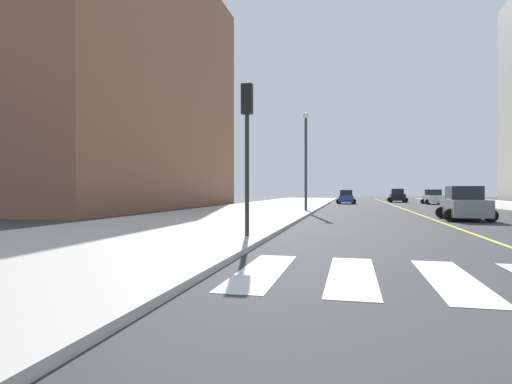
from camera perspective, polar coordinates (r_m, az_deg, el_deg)
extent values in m
cube|color=#B2ADA3|center=(25.62, -4.63, -3.31)|extent=(10.00, 120.00, 0.15)
cube|color=silver|center=(8.73, 0.83, -10.69)|extent=(0.90, 4.00, 0.01)
cube|color=silver|center=(8.55, 12.94, -10.93)|extent=(0.90, 4.00, 0.01)
cube|color=silver|center=(8.73, 25.04, -10.70)|extent=(0.90, 4.00, 0.01)
cube|color=yellow|center=(44.64, 18.67, -1.90)|extent=(0.16, 80.00, 0.01)
cube|color=brown|center=(44.17, -19.36, 13.77)|extent=(16.00, 32.00, 24.00)
cube|color=silver|center=(53.76, 23.03, -0.86)|extent=(1.93, 3.99, 0.84)
cube|color=#1E2328|center=(53.98, 22.98, -0.06)|extent=(1.57, 2.02, 0.71)
cylinder|color=black|center=(52.39, 22.35, -1.25)|extent=(0.64, 0.23, 0.63)
cylinder|color=black|center=(52.79, 24.28, -1.24)|extent=(0.64, 0.23, 0.63)
cylinder|color=black|center=(54.77, 21.83, -1.18)|extent=(0.64, 0.23, 0.63)
cylinder|color=black|center=(55.15, 23.67, -1.18)|extent=(0.64, 0.23, 0.63)
cube|color=black|center=(61.32, 18.69, -0.68)|extent=(2.02, 4.23, 0.90)
cube|color=#1E2328|center=(61.56, 18.68, 0.07)|extent=(1.66, 2.14, 0.76)
cylinder|color=black|center=(59.98, 17.86, -1.03)|extent=(0.68, 0.24, 0.68)
cylinder|color=black|center=(60.11, 19.69, -1.03)|extent=(0.68, 0.24, 0.68)
cylinder|color=black|center=(62.56, 17.73, -0.98)|extent=(0.68, 0.24, 0.68)
cylinder|color=black|center=(62.69, 19.49, -0.98)|extent=(0.68, 0.24, 0.68)
cube|color=slate|center=(25.96, 26.55, -1.92)|extent=(2.05, 4.29, 0.91)
cube|color=#1E2328|center=(26.19, 26.44, -0.12)|extent=(1.68, 2.17, 0.76)
cylinder|color=black|center=(24.51, 24.94, -2.87)|extent=(0.69, 0.24, 0.68)
cylinder|color=black|center=(24.92, 29.37, -2.82)|extent=(0.69, 0.24, 0.68)
cylinder|color=black|center=(27.09, 23.96, -2.57)|extent=(0.69, 0.24, 0.68)
cylinder|color=black|center=(27.46, 27.99, -2.54)|extent=(0.69, 0.24, 0.68)
cube|color=#2D479E|center=(52.66, 12.21, -0.90)|extent=(1.77, 3.81, 0.81)
cube|color=#1E2328|center=(52.43, 12.20, -0.10)|extent=(1.47, 1.92, 0.69)
cylinder|color=black|center=(53.83, 13.17, -1.21)|extent=(0.62, 0.21, 0.61)
cylinder|color=black|center=(53.87, 11.31, -1.20)|extent=(0.62, 0.21, 0.61)
cylinder|color=black|center=(51.48, 13.15, -1.27)|extent=(0.62, 0.21, 0.61)
cylinder|color=black|center=(51.53, 11.20, -1.27)|extent=(0.62, 0.21, 0.61)
cylinder|color=black|center=(13.89, -1.23, 2.34)|extent=(0.14, 0.14, 4.04)
cube|color=black|center=(14.21, -1.23, 12.54)|extent=(0.36, 0.28, 1.00)
sphere|color=red|center=(14.44, -1.06, 13.56)|extent=(0.18, 0.18, 0.18)
sphere|color=orange|center=(14.37, -1.06, 12.40)|extent=(0.18, 0.18, 0.18)
sphere|color=green|center=(14.31, -1.06, 11.22)|extent=(0.18, 0.18, 0.18)
cylinder|color=#38383D|center=(31.59, 6.81, 3.81)|extent=(0.20, 0.20, 6.95)
sphere|color=silver|center=(32.02, 6.81, 10.30)|extent=(0.44, 0.44, 0.44)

